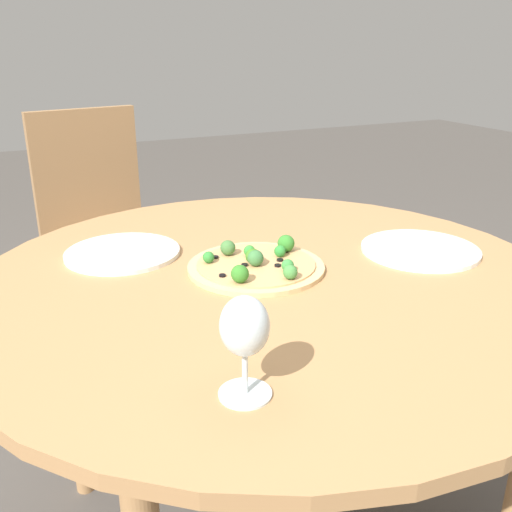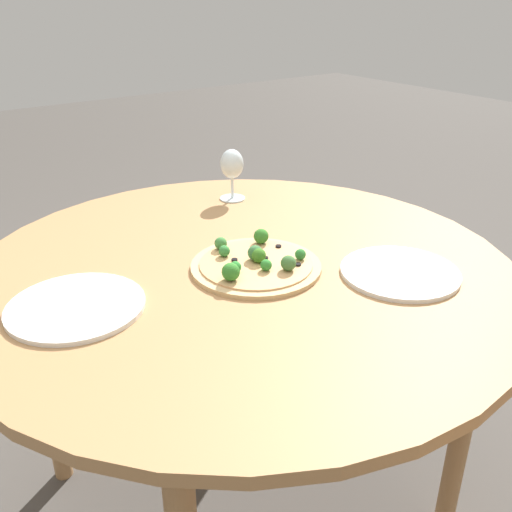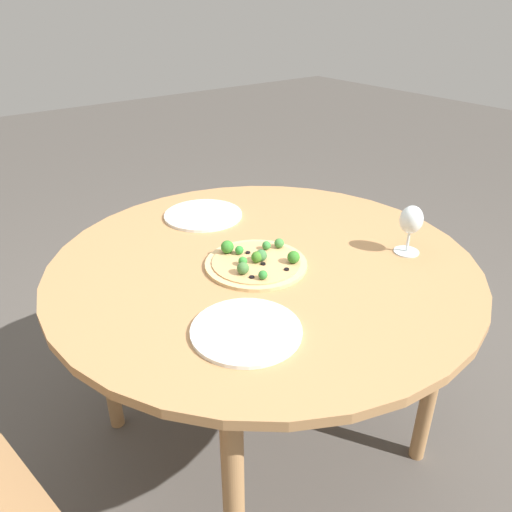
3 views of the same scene
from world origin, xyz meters
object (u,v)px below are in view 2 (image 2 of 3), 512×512
(wine_glass, at_px, (232,166))
(plate_far, at_px, (76,306))
(plate_near, at_px, (400,272))
(pizza, at_px, (255,263))

(wine_glass, xyz_separation_m, plate_far, (-0.59, -0.34, -0.09))
(wine_glass, relative_size, plate_far, 0.56)
(plate_near, bearing_deg, wine_glass, 92.43)
(plate_near, xyz_separation_m, plate_far, (-0.62, 0.27, 0.00))
(plate_far, bearing_deg, plate_near, -23.77)
(pizza, xyz_separation_m, wine_glass, (0.21, 0.40, 0.09))
(pizza, xyz_separation_m, plate_near, (0.24, -0.21, -0.01))
(wine_glass, height_order, plate_far, wine_glass)
(plate_near, bearing_deg, plate_far, 156.23)
(pizza, relative_size, plate_far, 1.09)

